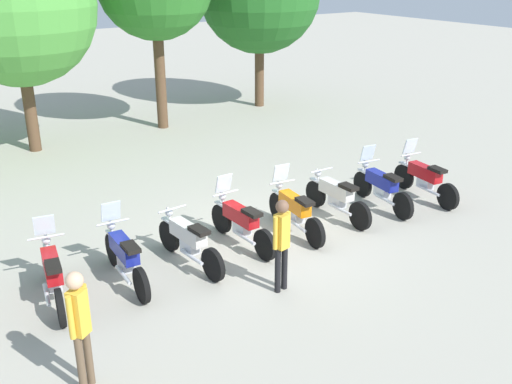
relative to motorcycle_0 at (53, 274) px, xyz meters
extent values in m
plane|color=#ADA899|center=(4.46, -0.12, -0.52)|extent=(80.00, 80.00, 0.00)
cylinder|color=black|center=(0.13, 0.72, -0.20)|extent=(0.21, 0.65, 0.64)
cylinder|color=black|center=(-0.14, -0.80, -0.20)|extent=(0.21, 0.65, 0.64)
cube|color=silver|center=(0.13, 0.72, 0.14)|extent=(0.18, 0.38, 0.04)
cube|color=red|center=(0.00, 0.01, 0.15)|extent=(0.42, 0.98, 0.30)
cube|color=silver|center=(0.00, -0.04, -0.12)|extent=(0.29, 0.43, 0.24)
cube|color=black|center=(-0.07, -0.39, 0.34)|extent=(0.31, 0.48, 0.08)
cylinder|color=silver|center=(0.12, 0.63, 0.12)|extent=(0.09, 0.23, 0.64)
cylinder|color=silver|center=(0.10, 0.54, 0.45)|extent=(0.62, 0.15, 0.04)
sphere|color=silver|center=(0.12, 0.67, 0.33)|extent=(0.19, 0.19, 0.16)
cylinder|color=silver|center=(-0.22, -0.31, -0.18)|extent=(0.19, 0.70, 0.07)
cube|color=silver|center=(0.11, 0.60, 0.65)|extent=(0.38, 0.19, 0.39)
cylinder|color=black|center=(1.32, 0.66, -0.20)|extent=(0.14, 0.64, 0.64)
cylinder|color=black|center=(1.22, -0.89, -0.20)|extent=(0.14, 0.64, 0.64)
cube|color=silver|center=(1.32, 0.66, 0.14)|extent=(0.14, 0.37, 0.04)
cube|color=navy|center=(1.27, -0.07, 0.15)|extent=(0.32, 0.96, 0.30)
cube|color=silver|center=(1.27, -0.12, -0.12)|extent=(0.24, 0.41, 0.24)
cube|color=black|center=(1.25, -0.47, 0.34)|extent=(0.27, 0.45, 0.08)
cylinder|color=silver|center=(1.31, 0.57, 0.12)|extent=(0.06, 0.23, 0.64)
cylinder|color=silver|center=(1.31, 0.48, 0.45)|extent=(0.62, 0.07, 0.04)
sphere|color=silver|center=(1.32, 0.61, 0.33)|extent=(0.17, 0.17, 0.16)
cylinder|color=silver|center=(1.09, -0.41, -0.18)|extent=(0.11, 0.70, 0.07)
cube|color=silver|center=(1.31, 0.54, 0.65)|extent=(0.37, 0.15, 0.39)
cylinder|color=black|center=(2.49, 0.60, -0.20)|extent=(0.15, 0.65, 0.64)
cylinder|color=black|center=(2.61, -0.95, -0.20)|extent=(0.15, 0.65, 0.64)
cube|color=silver|center=(2.49, 0.60, 0.14)|extent=(0.15, 0.37, 0.04)
cube|color=silver|center=(2.54, -0.13, 0.15)|extent=(0.33, 0.97, 0.30)
cube|color=silver|center=(2.55, -0.18, -0.12)|extent=(0.25, 0.42, 0.24)
cube|color=black|center=(2.57, -0.53, 0.34)|extent=(0.27, 0.46, 0.08)
cylinder|color=silver|center=(2.49, 0.51, 0.12)|extent=(0.07, 0.23, 0.64)
cylinder|color=silver|center=(2.50, 0.42, 0.45)|extent=(0.62, 0.08, 0.04)
sphere|color=silver|center=(2.49, 0.55, 0.33)|extent=(0.17, 0.17, 0.16)
cylinder|color=silver|center=(2.41, -0.49, -0.18)|extent=(0.12, 0.70, 0.07)
cylinder|color=black|center=(3.80, 0.72, -0.20)|extent=(0.12, 0.64, 0.64)
cylinder|color=black|center=(3.85, -0.83, -0.20)|extent=(0.12, 0.64, 0.64)
cube|color=silver|center=(3.80, 0.72, 0.14)|extent=(0.13, 0.36, 0.04)
cube|color=red|center=(3.82, 0.00, 0.15)|extent=(0.29, 0.96, 0.30)
cube|color=silver|center=(3.82, -0.05, -0.12)|extent=(0.23, 0.41, 0.24)
cube|color=black|center=(3.83, -0.40, 0.34)|extent=(0.25, 0.45, 0.08)
cylinder|color=silver|center=(3.80, 0.63, 0.12)|extent=(0.06, 0.23, 0.64)
cylinder|color=silver|center=(3.80, 0.54, 0.45)|extent=(0.62, 0.06, 0.04)
sphere|color=silver|center=(3.80, 0.67, 0.33)|extent=(0.17, 0.17, 0.16)
cylinder|color=silver|center=(3.67, -0.36, -0.18)|extent=(0.09, 0.70, 0.07)
cube|color=silver|center=(3.80, 0.60, 0.65)|extent=(0.36, 0.14, 0.39)
cylinder|color=black|center=(5.19, 0.58, -0.20)|extent=(0.18, 0.65, 0.64)
cylinder|color=black|center=(5.01, -0.96, -0.20)|extent=(0.18, 0.65, 0.64)
cube|color=silver|center=(5.19, 0.58, 0.14)|extent=(0.16, 0.37, 0.04)
cube|color=orange|center=(5.11, -0.14, 0.15)|extent=(0.37, 0.97, 0.30)
cube|color=silver|center=(5.10, -0.19, -0.12)|extent=(0.27, 0.42, 0.24)
cube|color=black|center=(5.06, -0.54, 0.34)|extent=(0.29, 0.47, 0.08)
cylinder|color=silver|center=(5.18, 0.49, 0.12)|extent=(0.08, 0.23, 0.64)
cylinder|color=silver|center=(5.17, 0.40, 0.45)|extent=(0.62, 0.11, 0.04)
sphere|color=silver|center=(5.19, 0.53, 0.33)|extent=(0.18, 0.18, 0.16)
cylinder|color=silver|center=(4.90, -0.47, -0.18)|extent=(0.15, 0.70, 0.07)
cube|color=silver|center=(5.18, 0.46, 0.65)|extent=(0.37, 0.18, 0.39)
cylinder|color=black|center=(6.39, 0.70, -0.20)|extent=(0.11, 0.64, 0.64)
cylinder|color=black|center=(6.36, -0.85, -0.20)|extent=(0.11, 0.64, 0.64)
cube|color=silver|center=(6.39, 0.70, 0.14)|extent=(0.13, 0.36, 0.04)
cube|color=silver|center=(6.38, -0.03, 0.15)|extent=(0.28, 0.96, 0.30)
cube|color=silver|center=(6.38, -0.08, -0.12)|extent=(0.23, 0.40, 0.24)
cube|color=black|center=(6.37, -0.43, 0.34)|extent=(0.25, 0.44, 0.08)
cylinder|color=silver|center=(6.39, 0.61, 0.12)|extent=(0.05, 0.23, 0.64)
cylinder|color=silver|center=(6.39, 0.52, 0.45)|extent=(0.62, 0.05, 0.04)
sphere|color=silver|center=(6.39, 0.65, 0.33)|extent=(0.16, 0.16, 0.16)
cylinder|color=silver|center=(6.21, -0.38, -0.18)|extent=(0.08, 0.70, 0.07)
cylinder|color=black|center=(7.76, 0.54, -0.20)|extent=(0.19, 0.65, 0.64)
cylinder|color=black|center=(7.54, -1.00, -0.20)|extent=(0.19, 0.65, 0.64)
cube|color=silver|center=(7.76, 0.54, 0.14)|extent=(0.17, 0.37, 0.04)
cube|color=navy|center=(7.66, -0.18, 0.15)|extent=(0.39, 0.98, 0.30)
cube|color=silver|center=(7.65, -0.23, -0.12)|extent=(0.28, 0.43, 0.24)
cube|color=black|center=(7.60, -0.58, 0.34)|extent=(0.30, 0.47, 0.08)
cylinder|color=silver|center=(7.75, 0.45, 0.12)|extent=(0.08, 0.23, 0.64)
cylinder|color=silver|center=(7.74, 0.36, 0.45)|extent=(0.62, 0.12, 0.04)
sphere|color=silver|center=(7.76, 0.49, 0.33)|extent=(0.18, 0.18, 0.16)
cylinder|color=silver|center=(7.45, -0.50, -0.18)|extent=(0.17, 0.70, 0.07)
cube|color=silver|center=(7.75, 0.42, 0.65)|extent=(0.38, 0.18, 0.39)
cylinder|color=black|center=(9.02, 0.34, -0.20)|extent=(0.18, 0.65, 0.64)
cylinder|color=black|center=(8.84, -1.20, -0.20)|extent=(0.18, 0.65, 0.64)
cube|color=silver|center=(9.02, 0.34, 0.14)|extent=(0.16, 0.37, 0.04)
cube|color=red|center=(8.93, -0.38, 0.15)|extent=(0.37, 0.97, 0.30)
cube|color=silver|center=(8.93, -0.43, -0.12)|extent=(0.27, 0.42, 0.24)
cube|color=black|center=(8.89, -0.78, 0.34)|extent=(0.29, 0.47, 0.08)
cylinder|color=silver|center=(9.01, 0.25, 0.12)|extent=(0.08, 0.23, 0.64)
cylinder|color=silver|center=(9.00, 0.16, 0.45)|extent=(0.62, 0.11, 0.04)
sphere|color=silver|center=(9.01, 0.29, 0.33)|extent=(0.18, 0.18, 0.16)
cylinder|color=silver|center=(8.73, -0.71, -0.18)|extent=(0.15, 0.70, 0.07)
cube|color=silver|center=(9.00, 0.22, 0.65)|extent=(0.37, 0.17, 0.39)
cylinder|color=brown|center=(-0.25, -2.44, -0.08)|extent=(0.15, 0.15, 0.88)
cylinder|color=brown|center=(-0.39, -2.54, -0.08)|extent=(0.15, 0.15, 0.88)
cube|color=gold|center=(-0.32, -2.49, 0.69)|extent=(0.29, 0.29, 0.66)
cylinder|color=gold|center=(-0.19, -2.40, 0.71)|extent=(0.11, 0.11, 0.63)
cylinder|color=gold|center=(-0.45, -2.58, 0.71)|extent=(0.11, 0.11, 0.63)
sphere|color=#DBAD89|center=(-0.32, -2.49, 1.17)|extent=(0.33, 0.33, 0.24)
cylinder|color=black|center=(3.35, -1.94, -0.09)|extent=(0.13, 0.13, 0.84)
cylinder|color=black|center=(3.51, -1.91, -0.09)|extent=(0.13, 0.13, 0.84)
cube|color=gold|center=(3.43, -1.92, 0.64)|extent=(0.25, 0.24, 0.63)
cylinder|color=gold|center=(3.27, -1.95, 0.66)|extent=(0.09, 0.09, 0.60)
cylinder|color=gold|center=(3.59, -1.90, 0.66)|extent=(0.09, 0.09, 0.60)
sphere|color=brown|center=(3.43, -1.92, 1.11)|extent=(0.27, 0.27, 0.23)
cylinder|color=brown|center=(2.08, 8.96, 0.82)|extent=(0.36, 0.36, 2.68)
sphere|color=#4C9E3D|center=(2.08, 8.96, 3.75)|extent=(4.54, 4.54, 4.54)
cylinder|color=brown|center=(6.51, 9.16, 1.25)|extent=(0.36, 0.36, 3.53)
cylinder|color=brown|center=(11.13, 9.94, 0.86)|extent=(0.36, 0.36, 2.75)
camera|label=1|loc=(-2.13, -9.29, 5.04)|focal=41.60mm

